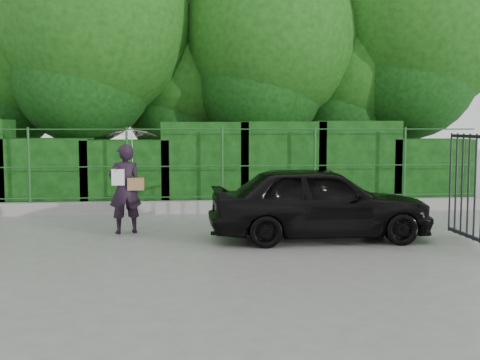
{
  "coord_description": "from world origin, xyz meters",
  "views": [
    {
      "loc": [
        -0.53,
        -10.14,
        2.16
      ],
      "look_at": [
        0.54,
        1.3,
        1.1
      ],
      "focal_mm": 45.0,
      "sensor_mm": 36.0,
      "label": 1
    }
  ],
  "objects": [
    {
      "name": "hedge",
      "position": [
        -0.02,
        5.5,
        1.04
      ],
      "size": [
        14.2,
        1.2,
        2.29
      ],
      "color": "black",
      "rests_on": "ground"
    },
    {
      "name": "trees",
      "position": [
        1.14,
        7.74,
        4.62
      ],
      "size": [
        17.1,
        6.15,
        8.08
      ],
      "color": "black",
      "rests_on": "ground"
    },
    {
      "name": "ground",
      "position": [
        0.0,
        0.0,
        0.0
      ],
      "size": [
        80.0,
        80.0,
        0.0
      ],
      "primitive_type": "plane",
      "color": "gray"
    },
    {
      "name": "kerb",
      "position": [
        0.0,
        4.5,
        0.15
      ],
      "size": [
        14.0,
        0.25,
        0.3
      ],
      "primitive_type": "cube",
      "color": "#9E9E99",
      "rests_on": "ground"
    },
    {
      "name": "woman",
      "position": [
        -1.61,
        1.91,
        1.37
      ],
      "size": [
        1.01,
        0.99,
        2.1
      ],
      "color": "black",
      "rests_on": "ground"
    },
    {
      "name": "fence",
      "position": [
        0.22,
        4.5,
        1.2
      ],
      "size": [
        14.13,
        0.06,
        1.8
      ],
      "color": "#1F5021",
      "rests_on": "kerb"
    },
    {
      "name": "car",
      "position": [
        2.0,
        0.92,
        0.71
      ],
      "size": [
        4.16,
        1.7,
        1.41
      ],
      "primitive_type": "imported",
      "rotation": [
        0.0,
        0.0,
        1.58
      ],
      "color": "black",
      "rests_on": "ground"
    }
  ]
}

